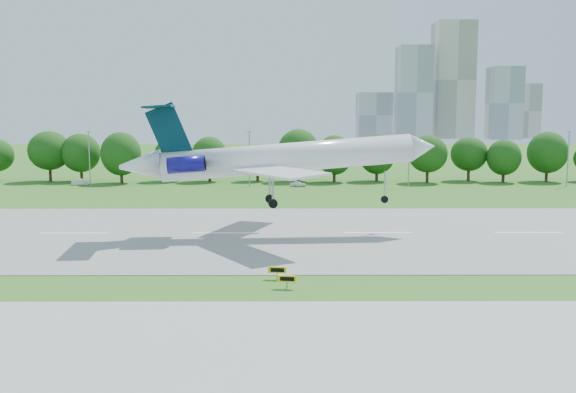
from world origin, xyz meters
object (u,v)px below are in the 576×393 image
(airliner, at_px, (272,158))
(taxi_sign_left, at_px, (277,270))
(service_vehicle_b, at_px, (298,184))
(service_vehicle_a, at_px, (81,182))

(airliner, distance_m, taxi_sign_left, 25.42)
(service_vehicle_b, bearing_deg, taxi_sign_left, -173.11)
(taxi_sign_left, relative_size, service_vehicle_a, 0.43)
(taxi_sign_left, bearing_deg, airliner, 98.61)
(service_vehicle_a, height_order, service_vehicle_b, service_vehicle_a)
(airliner, bearing_deg, service_vehicle_b, 79.05)
(service_vehicle_b, bearing_deg, airliner, -175.13)
(taxi_sign_left, xyz_separation_m, service_vehicle_a, (-45.24, 84.46, -0.23))
(airliner, height_order, service_vehicle_a, airliner)
(service_vehicle_a, bearing_deg, taxi_sign_left, -169.60)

